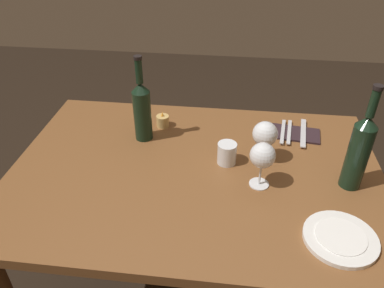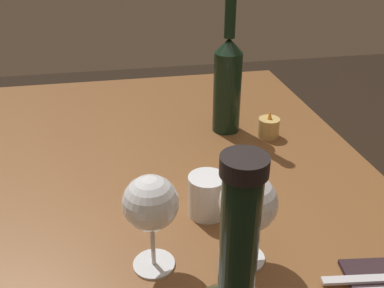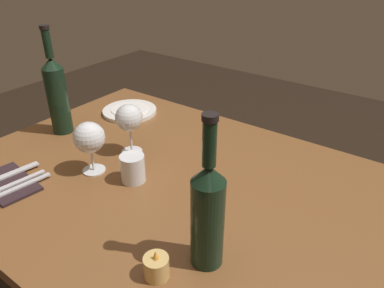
{
  "view_description": "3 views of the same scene",
  "coord_description": "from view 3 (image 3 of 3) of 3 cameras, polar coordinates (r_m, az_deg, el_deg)",
  "views": [
    {
      "loc": [
        0.11,
        -1.04,
        1.56
      ],
      "look_at": [
        -0.02,
        0.04,
        0.82
      ],
      "focal_mm": 35.34,
      "sensor_mm": 36.0,
      "label": 1
    },
    {
      "loc": [
        0.72,
        -0.09,
        1.23
      ],
      "look_at": [
        -0.01,
        0.05,
        0.82
      ],
      "focal_mm": 39.89,
      "sensor_mm": 36.0,
      "label": 2
    },
    {
      "loc": [
        -0.53,
        0.65,
        1.33
      ],
      "look_at": [
        -0.04,
        -0.03,
        0.87
      ],
      "focal_mm": 34.54,
      "sensor_mm": 36.0,
      "label": 3
    }
  ],
  "objects": [
    {
      "name": "dinner_plate",
      "position": [
        1.46,
        -9.6,
        5.08
      ],
      "size": [
        0.21,
        0.21,
        0.02
      ],
      "color": "white",
      "rests_on": "dining_table"
    },
    {
      "name": "wine_glass_left",
      "position": [
        1.13,
        -9.7,
        3.85
      ],
      "size": [
        0.08,
        0.08,
        0.16
      ],
      "color": "white",
      "rests_on": "dining_table"
    },
    {
      "name": "wine_bottle_second",
      "position": [
        1.32,
        -20.15,
        7.34
      ],
      "size": [
        0.07,
        0.07,
        0.36
      ],
      "color": "black",
      "rests_on": "dining_table"
    },
    {
      "name": "dining_table",
      "position": [
        1.08,
        -2.42,
        -10.04
      ],
      "size": [
        1.3,
        0.9,
        0.74
      ],
      "color": "brown",
      "rests_on": "ground"
    },
    {
      "name": "fork_inner",
      "position": [
        1.12,
        -25.92,
        -5.61
      ],
      "size": [
        0.04,
        0.18,
        0.0
      ],
      "color": "silver",
      "rests_on": "folded_napkin"
    },
    {
      "name": "wine_glass_right",
      "position": [
        1.07,
        -15.59,
        0.83
      ],
      "size": [
        0.09,
        0.09,
        0.15
      ],
      "color": "white",
      "rests_on": "dining_table"
    },
    {
      "name": "wine_bottle",
      "position": [
        0.73,
        2.44,
        -10.48
      ],
      "size": [
        0.07,
        0.07,
        0.34
      ],
      "color": "black",
      "rests_on": "dining_table"
    },
    {
      "name": "water_tumbler",
      "position": [
        1.03,
        -9.12,
        -3.89
      ],
      "size": [
        0.07,
        0.07,
        0.08
      ],
      "color": "white",
      "rests_on": "dining_table"
    },
    {
      "name": "folded_napkin",
      "position": [
        1.14,
        -26.48,
        -5.42
      ],
      "size": [
        0.2,
        0.13,
        0.01
      ],
      "color": "#2D1E23",
      "rests_on": "dining_table"
    },
    {
      "name": "table_knife",
      "position": [
        1.16,
        -27.29,
        -4.61
      ],
      "size": [
        0.05,
        0.21,
        0.0
      ],
      "color": "silver",
      "rests_on": "folded_napkin"
    },
    {
      "name": "votive_candle",
      "position": [
        0.78,
        -5.52,
        -18.46
      ],
      "size": [
        0.05,
        0.05,
        0.07
      ],
      "color": "#DBB266",
      "rests_on": "dining_table"
    },
    {
      "name": "fork_outer",
      "position": [
        1.1,
        -25.26,
        -6.08
      ],
      "size": [
        0.04,
        0.18,
        0.0
      ],
      "color": "silver",
      "rests_on": "folded_napkin"
    }
  ]
}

